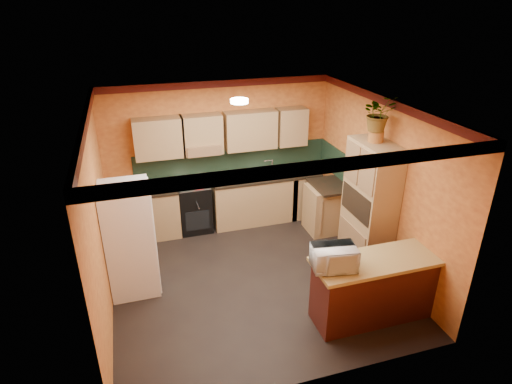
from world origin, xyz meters
TOP-DOWN VIEW (x-y plane):
  - room_shell at (0.02, 0.28)m, footprint 4.24×4.24m
  - base_cabinets_back at (0.04, 1.80)m, footprint 3.65×0.60m
  - countertop_back at (0.04, 1.80)m, footprint 3.65×0.62m
  - stove at (-0.58, 1.80)m, footprint 0.58×0.58m
  - kettle at (-0.48, 1.75)m, footprint 0.21×0.21m
  - sink at (0.82, 1.80)m, footprint 0.48×0.40m
  - base_cabinets_right at (1.80, 1.05)m, footprint 0.60×0.80m
  - countertop_right at (1.80, 1.05)m, footprint 0.62×0.80m
  - fridge at (-1.75, 0.27)m, footprint 0.68×0.66m
  - pantry at (1.85, -0.18)m, footprint 0.48×0.90m
  - fern_pot at (1.85, -0.13)m, footprint 0.22×0.22m
  - fern at (1.85, -0.13)m, footprint 0.50×0.44m
  - breakfast_bar at (1.41, -1.33)m, footprint 1.80×0.55m
  - bar_top at (1.41, -1.33)m, footprint 1.90×0.65m
  - microwave at (0.67, -1.33)m, footprint 0.60×0.45m

SIDE VIEW (x-z plane):
  - base_cabinets_back at x=0.04m, z-range 0.00..0.88m
  - base_cabinets_right at x=1.80m, z-range 0.00..0.88m
  - breakfast_bar at x=1.41m, z-range 0.00..0.88m
  - stove at x=-0.58m, z-range 0.00..0.91m
  - fridge at x=-1.75m, z-range 0.00..1.70m
  - countertop_back at x=0.04m, z-range 0.88..0.92m
  - countertop_right at x=1.80m, z-range 0.88..0.92m
  - bar_top at x=1.41m, z-range 0.88..0.93m
  - sink at x=0.82m, z-range 0.92..0.95m
  - kettle at x=-0.48m, z-range 0.91..1.09m
  - pantry at x=1.85m, z-range 0.00..2.10m
  - microwave at x=0.67m, z-range 0.93..1.23m
  - room_shell at x=0.02m, z-range 0.73..3.45m
  - fern_pot at x=1.85m, z-range 2.10..2.26m
  - fern at x=1.85m, z-range 2.26..2.79m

